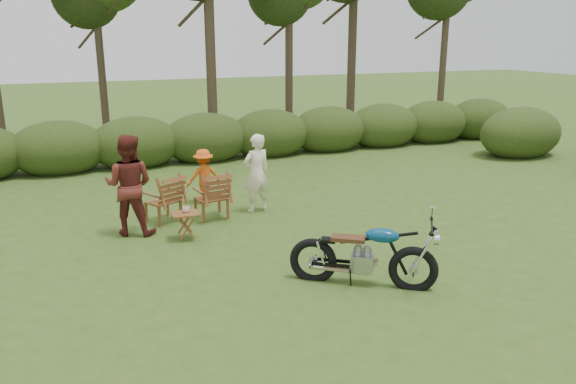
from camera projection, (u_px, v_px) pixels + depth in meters
name	position (u px, v px, depth m)	size (l,w,h in m)	color
ground	(354.00, 278.00, 8.54)	(80.00, 80.00, 0.00)	#2F4A18
tree_line	(212.00, 26.00, 16.36)	(22.52, 11.62, 8.14)	#392D1F
motorcycle	(361.00, 284.00, 8.34)	(2.06, 0.79, 1.18)	#0D6AA9
lawn_chair_right	(212.00, 217.00, 11.36)	(0.66, 0.66, 0.96)	brown
lawn_chair_left	(164.00, 221.00, 11.15)	(0.65, 0.65, 0.95)	brown
side_table	(186.00, 226.00, 10.08)	(0.49, 0.41, 0.50)	brown
cup	(186.00, 209.00, 10.05)	(0.13, 0.13, 0.10)	beige
adult_a	(257.00, 211.00, 11.78)	(0.60, 0.39, 1.64)	#F4EAC8
adult_b	(133.00, 233.00, 10.46)	(0.90, 0.70, 1.86)	#5A1F19
child	(205.00, 203.00, 12.33)	(0.78, 0.45, 1.20)	#DD5714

